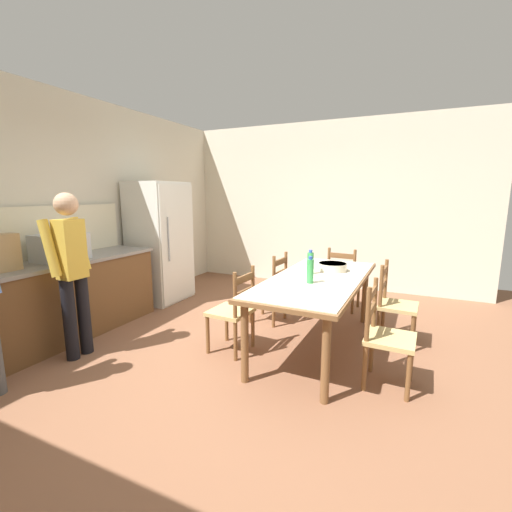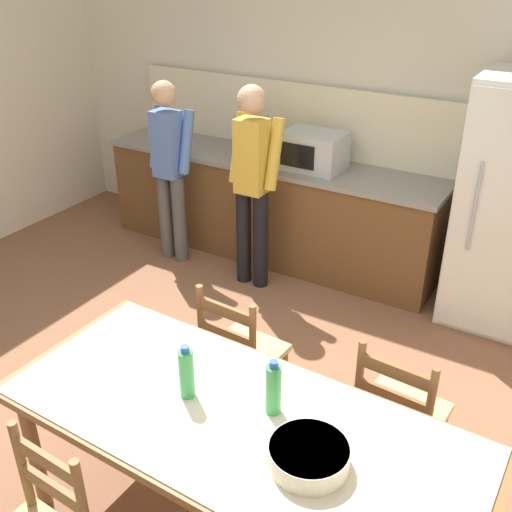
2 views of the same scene
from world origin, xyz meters
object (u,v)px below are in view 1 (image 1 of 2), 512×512
Objects in this scene: microwave at (60,247)px; chair_side_near_left at (386,337)px; paper_bag at (4,253)px; chair_head_end at (343,280)px; refrigerator at (160,242)px; bottle_near_centre at (310,271)px; bottle_off_centre at (310,263)px; person_at_counter at (71,267)px; chair_side_near_right at (395,304)px; dining_table at (317,284)px; serving_bowl at (333,266)px; chair_side_far_right at (271,288)px; chair_side_far_left at (234,311)px.

microwave reaches higher than chair_side_near_left.
chair_head_end is (2.93, -2.71, -0.65)m from paper_bag.
bottle_near_centre is at bearing -109.40° from refrigerator.
microwave is at bearing 45.56° from chair_head_end.
bottle_off_centre is at bearing -56.96° from paper_bag.
paper_bag is (-2.22, 0.01, 0.18)m from refrigerator.
refrigerator is at bearing -75.30° from person_at_counter.
chair_side_near_right is 0.97m from chair_side_near_left.
bottle_off_centre is at bearing 45.54° from dining_table.
bottle_off_centre is 0.34m from serving_bowl.
dining_table is 2.40× the size of chair_side_near_left.
bottle_off_centre is 0.30× the size of chair_side_far_right.
chair_side_far_left is 0.55× the size of person_at_counter.
chair_side_near_left is at bearing 115.64° from chair_head_end.
refrigerator is 6.79× the size of bottle_off_centre.
paper_bag is 0.22× the size of person_at_counter.
chair_side_far_right is at bearing 81.38° from serving_bowl.
refrigerator is 2.27m from chair_side_far_left.
bottle_off_centre is at bearing 56.84° from chair_side_near_left.
refrigerator is 2.01× the size of chair_side_near_left.
serving_bowl is 0.35× the size of chair_side_far_right.
serving_bowl is 1.26m from chair_side_far_left.
dining_table is at bearing 168.42° from serving_bowl.
person_at_counter reaches higher than chair_side_far_right.
bottle_off_centre is 0.84× the size of serving_bowl.
chair_side_near_right is at bearing -67.35° from microwave.
chair_head_end is at bearing -130.04° from person_at_counter.
person_at_counter is (-1.35, 2.05, 0.03)m from bottle_off_centre.
chair_side_near_right is at bearing -59.47° from paper_bag.
chair_side_far_right is 2.30m from person_at_counter.
chair_side_near_right is (0.94, -1.52, 0.00)m from chair_side_far_left.
refrigerator is 2.76m from serving_bowl.
microwave is 0.55× the size of chair_side_near_right.
paper_bag is at bearing 179.71° from refrigerator.
chair_side_near_right is (0.09, -0.69, -0.39)m from serving_bowl.
paper_bag is 1.12× the size of serving_bowl.
bottle_near_centre reaches higher than chair_head_end.
bottle_off_centre is 0.30× the size of chair_side_near_left.
person_at_counter reaches higher than chair_head_end.
paper_bag is 1.33× the size of bottle_near_centre.
refrigerator is 3.67× the size of microwave.
bottle_near_centre is at bearing 47.57° from chair_side_far_right.
serving_bowl is (0.65, -0.08, -0.07)m from bottle_near_centre.
serving_bowl is 0.79m from chair_side_near_right.
chair_side_far_left is 1.79m from chair_side_near_right.
person_at_counter is at bearing 114.14° from bottle_near_centre.
bottle_near_centre is at bearing 75.25° from chair_side_near_left.
refrigerator is 1.64m from microwave.
paper_bag is (-0.59, -0.01, 0.03)m from microwave.
bottle_near_centre is at bearing -164.33° from bottle_off_centre.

